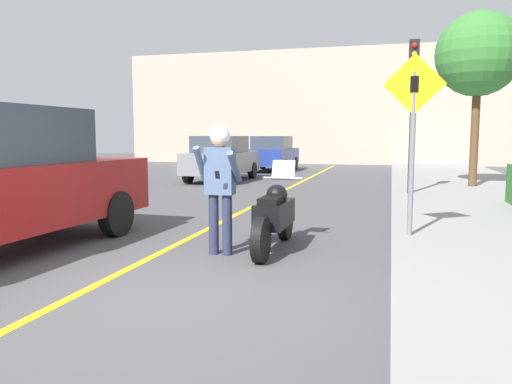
{
  "coord_description": "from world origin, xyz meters",
  "views": [
    {
      "loc": [
        2.56,
        -4.65,
        1.67
      ],
      "look_at": [
        0.6,
        2.59,
        0.83
      ],
      "focal_mm": 35.0,
      "sensor_mm": 36.0,
      "label": 1
    }
  ],
  "objects": [
    {
      "name": "ground_plane",
      "position": [
        0.0,
        0.0,
        0.0
      ],
      "size": [
        80.0,
        80.0,
        0.0
      ],
      "primitive_type": "plane",
      "color": "#4C4C4F"
    },
    {
      "name": "road_center_line",
      "position": [
        -0.6,
        6.0,
        0.0
      ],
      "size": [
        0.12,
        36.0,
        0.01
      ],
      "color": "yellow",
      "rests_on": "ground"
    },
    {
      "name": "building_backdrop",
      "position": [
        0.0,
        26.0,
        3.44
      ],
      "size": [
        28.0,
        1.2,
        6.88
      ],
      "color": "#B2A38E",
      "rests_on": "ground"
    },
    {
      "name": "motorcycle",
      "position": [
        0.94,
        2.4,
        0.5
      ],
      "size": [
        0.62,
        2.2,
        1.29
      ],
      "color": "black",
      "rests_on": "ground"
    },
    {
      "name": "person_biker",
      "position": [
        0.26,
        1.9,
        1.13
      ],
      "size": [
        0.59,
        0.49,
        1.82
      ],
      "color": "#282D4C",
      "rests_on": "ground"
    },
    {
      "name": "crossing_sign",
      "position": [
        2.86,
        3.22,
        1.8
      ],
      "size": [
        0.91,
        0.08,
        2.73
      ],
      "color": "slate",
      "rests_on": "sidewalk_curb"
    },
    {
      "name": "traffic_light",
      "position": [
        3.06,
        9.23,
        2.92
      ],
      "size": [
        0.26,
        0.3,
        4.0
      ],
      "color": "#2D2D30",
      "rests_on": "sidewalk_curb"
    },
    {
      "name": "street_tree",
      "position": [
        4.97,
        11.66,
        4.06
      ],
      "size": [
        2.48,
        2.48,
        5.17
      ],
      "color": "brown",
      "rests_on": "sidewalk_curb"
    },
    {
      "name": "parked_car_grey",
      "position": [
        -3.59,
        13.08,
        0.86
      ],
      "size": [
        1.88,
        4.2,
        1.68
      ],
      "color": "black",
      "rests_on": "ground"
    },
    {
      "name": "parked_car_blue",
      "position": [
        -2.97,
        18.81,
        0.86
      ],
      "size": [
        1.88,
        4.2,
        1.68
      ],
      "color": "black",
      "rests_on": "ground"
    }
  ]
}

